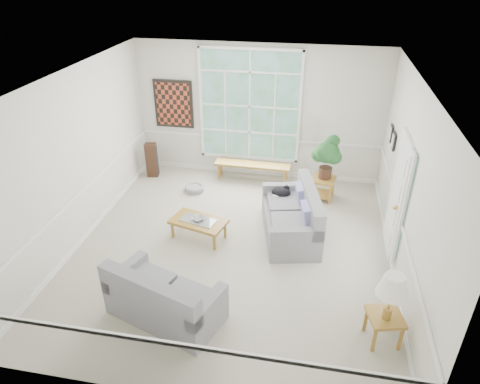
# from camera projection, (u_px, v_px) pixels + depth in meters

# --- Properties ---
(floor) EXTENTS (5.50, 6.00, 0.01)m
(floor) POSITION_uv_depth(u_px,v_px,m) (232.00, 248.00, 7.64)
(floor) COLOR #A69F8E
(floor) RESTS_ON ground
(ceiling) EXTENTS (5.50, 6.00, 0.02)m
(ceiling) POSITION_uv_depth(u_px,v_px,m) (231.00, 81.00, 6.16)
(ceiling) COLOR white
(ceiling) RESTS_ON ground
(wall_back) EXTENTS (5.50, 0.02, 3.00)m
(wall_back) POSITION_uv_depth(u_px,v_px,m) (259.00, 113.00, 9.47)
(wall_back) COLOR silver
(wall_back) RESTS_ON ground
(wall_front) EXTENTS (5.50, 0.02, 3.00)m
(wall_front) POSITION_uv_depth(u_px,v_px,m) (173.00, 305.00, 4.34)
(wall_front) COLOR silver
(wall_front) RESTS_ON ground
(wall_left) EXTENTS (0.02, 6.00, 3.00)m
(wall_left) POSITION_uv_depth(u_px,v_px,m) (75.00, 160.00, 7.34)
(wall_left) COLOR silver
(wall_left) RESTS_ON ground
(wall_right) EXTENTS (0.02, 6.00, 3.00)m
(wall_right) POSITION_uv_depth(u_px,v_px,m) (410.00, 188.00, 6.46)
(wall_right) COLOR silver
(wall_right) RESTS_ON ground
(window_back) EXTENTS (2.30, 0.08, 2.40)m
(window_back) POSITION_uv_depth(u_px,v_px,m) (250.00, 106.00, 9.39)
(window_back) COLOR white
(window_back) RESTS_ON wall_back
(entry_door) EXTENTS (0.08, 0.90, 2.10)m
(entry_door) POSITION_uv_depth(u_px,v_px,m) (396.00, 195.00, 7.20)
(entry_door) COLOR white
(entry_door) RESTS_ON floor
(door_sidelight) EXTENTS (0.08, 0.26, 1.90)m
(door_sidelight) POSITION_uv_depth(u_px,v_px,m) (403.00, 209.00, 6.62)
(door_sidelight) COLOR white
(door_sidelight) RESTS_ON wall_right
(wall_art) EXTENTS (0.90, 0.06, 1.10)m
(wall_art) POSITION_uv_depth(u_px,v_px,m) (173.00, 104.00, 9.69)
(wall_art) COLOR #5C2417
(wall_art) RESTS_ON wall_back
(wall_frame_near) EXTENTS (0.04, 0.26, 0.32)m
(wall_frame_near) POSITION_uv_depth(u_px,v_px,m) (393.00, 141.00, 7.94)
(wall_frame_near) COLOR black
(wall_frame_near) RESTS_ON wall_right
(wall_frame_far) EXTENTS (0.04, 0.26, 0.32)m
(wall_frame_far) POSITION_uv_depth(u_px,v_px,m) (391.00, 133.00, 8.28)
(wall_frame_far) COLOR black
(wall_frame_far) RESTS_ON wall_right
(loveseat_right) EXTENTS (1.25, 1.88, 0.94)m
(loveseat_right) POSITION_uv_depth(u_px,v_px,m) (290.00, 213.00, 7.78)
(loveseat_right) COLOR gray
(loveseat_right) RESTS_ON floor
(loveseat_front) EXTENTS (1.79, 1.31, 0.87)m
(loveseat_front) POSITION_uv_depth(u_px,v_px,m) (165.00, 292.00, 6.03)
(loveseat_front) COLOR gray
(loveseat_front) RESTS_ON floor
(coffee_table) EXTENTS (1.10, 0.78, 0.37)m
(coffee_table) POSITION_uv_depth(u_px,v_px,m) (199.00, 229.00, 7.84)
(coffee_table) COLOR olive
(coffee_table) RESTS_ON floor
(pewter_bowl) EXTENTS (0.38, 0.38, 0.07)m
(pewter_bowl) POSITION_uv_depth(u_px,v_px,m) (198.00, 218.00, 7.74)
(pewter_bowl) COLOR #939398
(pewter_bowl) RESTS_ON coffee_table
(window_bench) EXTENTS (1.73, 0.37, 0.40)m
(window_bench) POSITION_uv_depth(u_px,v_px,m) (252.00, 172.00, 9.82)
(window_bench) COLOR olive
(window_bench) RESTS_ON floor
(end_table) EXTENTS (0.55, 0.55, 0.48)m
(end_table) POSITION_uv_depth(u_px,v_px,m) (323.00, 188.00, 9.07)
(end_table) COLOR olive
(end_table) RESTS_ON floor
(houseplant) EXTENTS (0.64, 0.64, 0.94)m
(houseplant) POSITION_uv_depth(u_px,v_px,m) (327.00, 157.00, 8.75)
(houseplant) COLOR #1F5024
(houseplant) RESTS_ON end_table
(side_table) EXTENTS (0.54, 0.54, 0.45)m
(side_table) POSITION_uv_depth(u_px,v_px,m) (383.00, 328.00, 5.73)
(side_table) COLOR olive
(side_table) RESTS_ON floor
(table_lamp) EXTENTS (0.57, 0.57, 0.71)m
(table_lamp) POSITION_uv_depth(u_px,v_px,m) (391.00, 297.00, 5.42)
(table_lamp) COLOR silver
(table_lamp) RESTS_ON side_table
(pet_bed) EXTENTS (0.45, 0.45, 0.13)m
(pet_bed) POSITION_uv_depth(u_px,v_px,m) (195.00, 188.00, 9.43)
(pet_bed) COLOR gray
(pet_bed) RESTS_ON floor
(floor_speaker) EXTENTS (0.28, 0.24, 0.81)m
(floor_speaker) POSITION_uv_depth(u_px,v_px,m) (152.00, 160.00, 9.90)
(floor_speaker) COLOR #361F14
(floor_speaker) RESTS_ON floor
(cat) EXTENTS (0.40, 0.31, 0.17)m
(cat) POSITION_uv_depth(u_px,v_px,m) (281.00, 192.00, 8.26)
(cat) COLOR black
(cat) RESTS_ON loveseat_right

